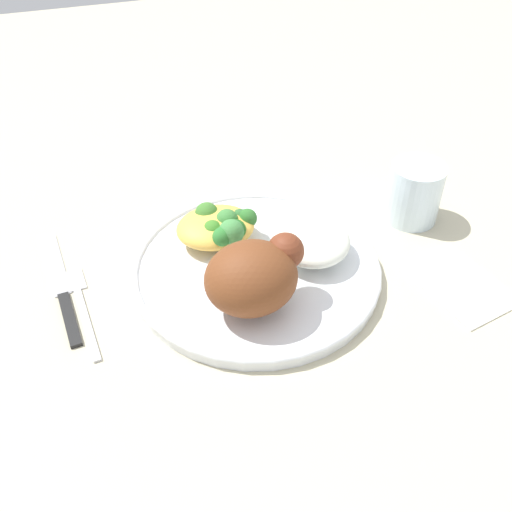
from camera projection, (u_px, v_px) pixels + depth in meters
name	position (u px, v px, depth m)	size (l,w,h in m)	color
ground_plane	(256.00, 274.00, 0.66)	(2.00, 2.00, 0.00)	#C0B798
plate	(256.00, 268.00, 0.66)	(0.28, 0.28, 0.02)	white
roasted_chicken	(254.00, 276.00, 0.58)	(0.11, 0.08, 0.07)	brown
rice_pile	(312.00, 240.00, 0.65)	(0.09, 0.09, 0.04)	white
mac_cheese_with_broccoli	(219.00, 226.00, 0.67)	(0.10, 0.08, 0.04)	#EDBA4A
fork	(82.00, 306.00, 0.62)	(0.03, 0.14, 0.01)	silver
knife	(63.00, 294.00, 0.63)	(0.03, 0.19, 0.01)	black
water_glass	(414.00, 193.00, 0.72)	(0.07, 0.07, 0.08)	silver
napkin	(459.00, 283.00, 0.65)	(0.08, 0.11, 0.00)	white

